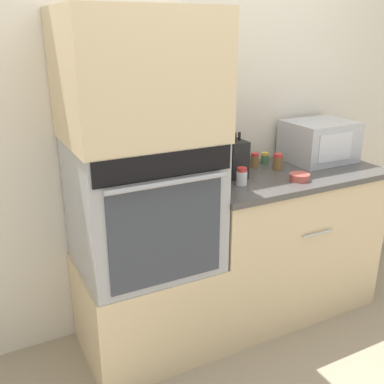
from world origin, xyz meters
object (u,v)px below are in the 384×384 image
microwave (319,141)px  knife_block (234,158)px  wall_oven (143,204)px  condiment_jar_far (278,162)px  condiment_jar_near (254,160)px  bowl (300,177)px  condiment_jar_mid (265,158)px  condiment_jar_back (242,176)px

microwave → knife_block: size_ratio=1.62×
wall_oven → condiment_jar_far: size_ratio=6.98×
wall_oven → knife_block: (0.60, 0.07, 0.15)m
condiment_jar_near → condiment_jar_far: (0.10, -0.10, 0.00)m
wall_oven → knife_block: bearing=6.6°
bowl → condiment_jar_far: condiment_jar_far is taller
bowl → condiment_jar_far: 0.23m
condiment_jar_mid → condiment_jar_back: size_ratio=0.75×
microwave → condiment_jar_back: size_ratio=4.24×
microwave → condiment_jar_near: (-0.46, 0.05, -0.08)m
bowl → condiment_jar_near: bearing=104.3°
condiment_jar_back → wall_oven: bearing=172.0°
bowl → condiment_jar_back: bearing=165.3°
bowl → condiment_jar_far: bearing=85.8°
knife_block → condiment_jar_back: (-0.04, -0.15, -0.06)m
condiment_jar_mid → condiment_jar_far: condiment_jar_far is taller
knife_block → condiment_jar_far: bearing=-1.6°
bowl → condiment_jar_mid: size_ratio=1.57×
knife_block → condiment_jar_mid: knife_block is taller
microwave → condiment_jar_near: microwave is taller
condiment_jar_far → wall_oven: bearing=-176.2°
wall_oven → knife_block: 0.62m
wall_oven → condiment_jar_back: bearing=-8.0°
condiment_jar_back → microwave: bearing=14.5°
wall_oven → microwave: size_ratio=1.66×
bowl → microwave: bearing=35.7°
wall_oven → condiment_jar_near: 0.83m
condiment_jar_far → condiment_jar_back: same height
knife_block → microwave: bearing=3.3°
condiment_jar_far → bowl: bearing=-94.2°
microwave → condiment_jar_near: size_ratio=4.49×
condiment_jar_mid → condiment_jar_back: bearing=-142.2°
microwave → condiment_jar_far: 0.38m
condiment_jar_far → condiment_jar_near: bearing=134.5°
condiment_jar_mid → condiment_jar_back: condiment_jar_back is taller
wall_oven → condiment_jar_near: size_ratio=7.43×
microwave → condiment_jar_back: microwave is taller
condiment_jar_near → condiment_jar_mid: bearing=19.0°
bowl → condiment_jar_near: (-0.08, 0.33, 0.03)m
knife_block → condiment_jar_near: knife_block is taller
wall_oven → condiment_jar_far: (0.91, 0.06, 0.09)m
condiment_jar_near → condiment_jar_far: size_ratio=0.94×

